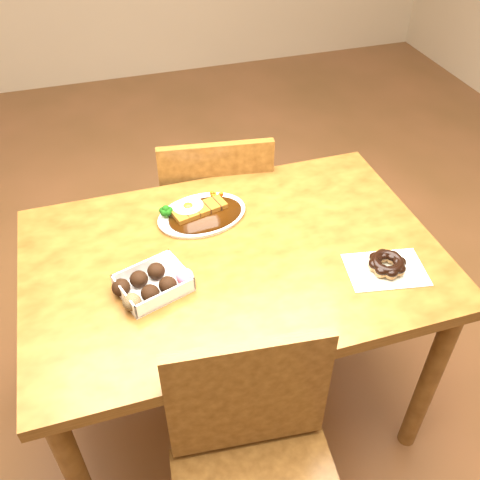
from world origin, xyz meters
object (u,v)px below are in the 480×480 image
object	(u,v)px
katsu_curry_plate	(200,213)
donut_box	(152,284)
pon_de_ring	(387,264)
chair_far	(215,214)
table	(234,279)

from	to	relation	value
katsu_curry_plate	donut_box	bearing A→B (deg)	-126.20
katsu_curry_plate	pon_de_ring	bearing A→B (deg)	-41.61
chair_far	donut_box	bearing A→B (deg)	69.79
katsu_curry_plate	donut_box	distance (m)	0.34
chair_far	pon_de_ring	world-z (taller)	chair_far
donut_box	pon_de_ring	bearing A→B (deg)	-10.38
table	katsu_curry_plate	size ratio (longest dim) A/B	3.85
table	katsu_curry_plate	world-z (taller)	katsu_curry_plate
donut_box	pon_de_ring	size ratio (longest dim) A/B	0.91
table	pon_de_ring	distance (m)	0.45
chair_far	donut_box	size ratio (longest dim) A/B	3.96
pon_de_ring	donut_box	bearing A→B (deg)	169.62
chair_far	katsu_curry_plate	distance (m)	0.46
table	donut_box	xyz separation A→B (m)	(-0.25, -0.07, 0.12)
donut_box	pon_de_ring	world-z (taller)	donut_box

